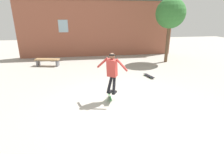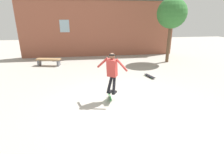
{
  "view_description": "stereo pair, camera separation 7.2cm",
  "coord_description": "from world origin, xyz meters",
  "px_view_note": "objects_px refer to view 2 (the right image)",
  "views": [
    {
      "loc": [
        -1.22,
        -5.72,
        3.06
      ],
      "look_at": [
        -0.25,
        0.24,
        0.95
      ],
      "focal_mm": 28.0,
      "sensor_mm": 36.0,
      "label": 1
    },
    {
      "loc": [
        -1.15,
        -5.73,
        3.06
      ],
      "look_at": [
        -0.25,
        0.24,
        0.95
      ],
      "focal_mm": 28.0,
      "sensor_mm": 36.0,
      "label": 2
    }
  ],
  "objects_px": {
    "skater": "(112,70)",
    "skateboard_flipping": "(110,97)",
    "skateboard_resting": "(150,76)",
    "park_bench": "(49,61)",
    "tree_right": "(172,14)"
  },
  "relations": [
    {
      "from": "skateboard_flipping",
      "to": "tree_right",
      "type": "bearing_deg",
      "value": -34.02
    },
    {
      "from": "skater",
      "to": "park_bench",
      "type": "bearing_deg",
      "value": 65.45
    },
    {
      "from": "park_bench",
      "to": "skater",
      "type": "height_order",
      "value": "skater"
    },
    {
      "from": "skateboard_flipping",
      "to": "skateboard_resting",
      "type": "height_order",
      "value": "skateboard_flipping"
    },
    {
      "from": "skater",
      "to": "skateboard_flipping",
      "type": "relative_size",
      "value": 1.87
    },
    {
      "from": "skateboard_flipping",
      "to": "skateboard_resting",
      "type": "distance_m",
      "value": 3.4
    },
    {
      "from": "park_bench",
      "to": "skateboard_flipping",
      "type": "xyz_separation_m",
      "value": [
        3.27,
        -5.55,
        -0.19
      ]
    },
    {
      "from": "tree_right",
      "to": "skater",
      "type": "distance_m",
      "value": 7.42
    },
    {
      "from": "park_bench",
      "to": "skater",
      "type": "distance_m",
      "value": 6.54
    },
    {
      "from": "skateboard_flipping",
      "to": "skateboard_resting",
      "type": "xyz_separation_m",
      "value": [
        2.44,
        2.37,
        -0.07
      ]
    },
    {
      "from": "park_bench",
      "to": "skater",
      "type": "relative_size",
      "value": 1.03
    },
    {
      "from": "skater",
      "to": "skateboard_flipping",
      "type": "bearing_deg",
      "value": 114.87
    },
    {
      "from": "skateboard_resting",
      "to": "skater",
      "type": "bearing_deg",
      "value": -61.01
    },
    {
      "from": "tree_right",
      "to": "park_bench",
      "type": "distance_m",
      "value": 8.56
    },
    {
      "from": "tree_right",
      "to": "skateboard_resting",
      "type": "bearing_deg",
      "value": -128.36
    }
  ]
}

